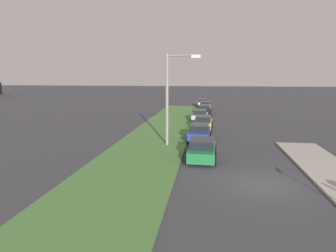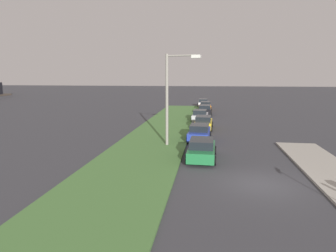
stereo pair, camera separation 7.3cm
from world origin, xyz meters
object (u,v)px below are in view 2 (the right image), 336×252
(parked_car_yellow, at_px, (203,123))
(parked_car_silver, at_px, (200,116))
(streetlight, at_px, (171,93))
(parked_car_black, at_px, (205,110))
(parked_car_white, at_px, (203,103))
(parked_car_blue, at_px, (199,132))
(parked_car_green, at_px, (202,149))
(parked_car_orange, at_px, (205,106))

(parked_car_yellow, bearing_deg, parked_car_silver, 7.18)
(parked_car_yellow, xyz_separation_m, streetlight, (-8.40, 2.49, 3.67))
(parked_car_black, relative_size, streetlight, 0.57)
(streetlight, bearing_deg, parked_car_yellow, -16.49)
(parked_car_black, relative_size, parked_car_white, 0.99)
(parked_car_blue, xyz_separation_m, parked_car_black, (17.78, -0.19, 0.00))
(parked_car_yellow, bearing_deg, streetlight, 165.33)
(parked_car_yellow, height_order, parked_car_black, same)
(parked_car_green, distance_m, parked_car_white, 35.64)
(parked_car_blue, bearing_deg, streetlight, 143.54)
(parked_car_blue, bearing_deg, parked_car_yellow, 0.35)
(parked_car_green, relative_size, parked_car_black, 1.01)
(parked_car_orange, bearing_deg, streetlight, 172.98)
(parked_car_silver, distance_m, parked_car_orange, 12.37)
(parked_car_blue, height_order, parked_car_orange, same)
(parked_car_green, xyz_separation_m, parked_car_blue, (6.20, 0.38, 0.00))
(parked_car_blue, relative_size, streetlight, 0.58)
(parked_car_white, bearing_deg, parked_car_silver, 177.87)
(parked_car_yellow, distance_m, parked_car_black, 12.14)
(parked_car_orange, bearing_deg, parked_car_yellow, 178.38)
(parked_car_orange, bearing_deg, parked_car_silver, 175.92)
(parked_car_silver, height_order, parked_car_black, same)
(parked_car_orange, xyz_separation_m, streetlight, (-26.57, 2.43, 3.67))
(parked_car_white, bearing_deg, parked_car_green, 178.92)
(parked_car_blue, relative_size, parked_car_black, 1.02)
(parked_car_orange, bearing_deg, parked_car_white, 3.50)
(parked_car_white, bearing_deg, parked_car_black, -179.65)
(parked_car_white, xyz_separation_m, streetlight, (-32.19, 1.91, 3.67))
(parked_car_blue, distance_m, parked_car_yellow, 5.64)
(parked_car_blue, xyz_separation_m, streetlight, (-2.76, 2.25, 3.67))
(parked_car_silver, bearing_deg, parked_car_green, -174.76)
(parked_car_green, bearing_deg, parked_car_silver, 3.57)
(parked_car_green, relative_size, parked_car_orange, 1.00)
(parked_car_blue, height_order, parked_car_black, same)
(parked_car_yellow, bearing_deg, parked_car_white, 3.20)
(parked_car_yellow, bearing_deg, parked_car_green, -177.51)
(parked_car_blue, height_order, parked_car_white, same)
(parked_car_green, distance_m, parked_car_orange, 30.02)
(parked_car_black, bearing_deg, parked_car_blue, 179.17)
(parked_car_orange, distance_m, parked_car_white, 5.64)
(parked_car_orange, relative_size, streetlight, 0.58)
(parked_car_silver, xyz_separation_m, streetlight, (-14.22, 1.94, 3.67))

